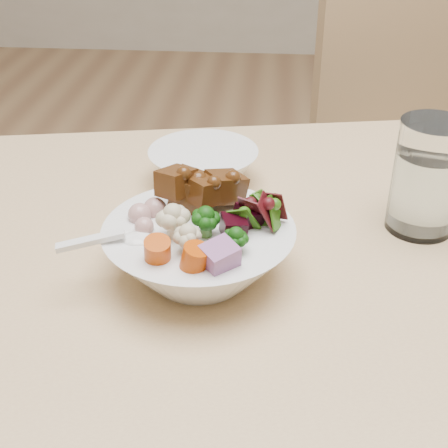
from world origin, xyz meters
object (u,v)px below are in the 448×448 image
Objects in this scene: food_bowl at (201,248)px; water_glass at (426,181)px; side_bowl at (204,167)px; chair_far at (427,147)px.

water_glass is at bearing 25.19° from food_bowl.
food_bowl is 0.21m from side_bowl.
food_bowl is (-0.39, -0.70, 0.19)m from chair_far.
chair_far reaches higher than side_bowl.
chair_far is 6.36× the size of side_bowl.
side_bowl is (-0.02, 0.21, -0.01)m from food_bowl.
water_glass is 0.92× the size of side_bowl.
food_bowl reaches higher than side_bowl.
food_bowl is 1.37× the size of side_bowl.
water_glass is (0.25, 0.12, 0.03)m from food_bowl.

